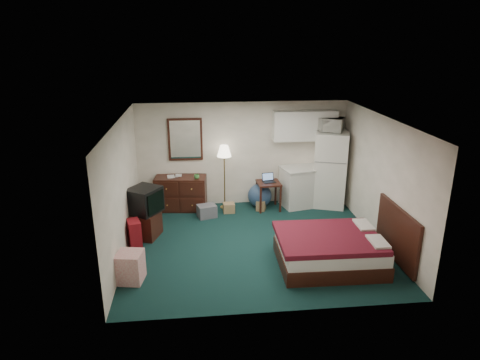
{
  "coord_description": "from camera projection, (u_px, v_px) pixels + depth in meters",
  "views": [
    {
      "loc": [
        -1.11,
        -7.63,
        3.96
      ],
      "look_at": [
        -0.25,
        0.48,
        1.19
      ],
      "focal_mm": 32.0,
      "sensor_mm": 36.0,
      "label": 1
    }
  ],
  "objects": [
    {
      "name": "microwave",
      "position": [
        330.0,
        123.0,
        9.95
      ],
      "size": [
        0.68,
        0.58,
        0.4
      ],
      "primitive_type": "imported",
      "rotation": [
        0.0,
        0.0,
        -0.51
      ],
      "color": "white",
      "rests_on": "fridge"
    },
    {
      "name": "kitchen_counter",
      "position": [
        300.0,
        187.0,
        10.35
      ],
      "size": [
        0.98,
        0.82,
        0.94
      ],
      "primitive_type": null,
      "rotation": [
        0.0,
        0.0,
        0.22
      ],
      "color": "silver",
      "rests_on": "floor"
    },
    {
      "name": "retail_box",
      "position": [
        130.0,
        267.0,
        7.19
      ],
      "size": [
        0.48,
        0.48,
        0.52
      ],
      "primitive_type": null,
      "rotation": [
        0.0,
        0.0,
        -0.17
      ],
      "color": "white",
      "rests_on": "floor"
    },
    {
      "name": "exercise_ball",
      "position": [
        260.0,
        195.0,
        10.32
      ],
      "size": [
        0.67,
        0.67,
        0.58
      ],
      "primitive_type": "sphere",
      "rotation": [
        0.0,
        0.0,
        -0.18
      ],
      "color": "navy",
      "rests_on": "floor"
    },
    {
      "name": "desk",
      "position": [
        268.0,
        196.0,
        10.18
      ],
      "size": [
        0.56,
        0.56,
        0.67
      ],
      "primitive_type": null,
      "rotation": [
        0.0,
        0.0,
        0.06
      ],
      "color": "#39160F",
      "rests_on": "floor"
    },
    {
      "name": "cardboard_box_a",
      "position": [
        229.0,
        208.0,
        10.05
      ],
      "size": [
        0.27,
        0.23,
        0.22
      ],
      "primitive_type": null,
      "rotation": [
        0.0,
        0.0,
        0.03
      ],
      "color": "olive",
      "rests_on": "floor"
    },
    {
      "name": "floor_lamp",
      "position": [
        224.0,
        177.0,
        10.12
      ],
      "size": [
        0.35,
        0.35,
        1.55
      ],
      "primitive_type": null,
      "rotation": [
        0.0,
        0.0,
        0.03
      ],
      "color": "#B38942",
      "rests_on": "floor"
    },
    {
      "name": "dresser",
      "position": [
        181.0,
        193.0,
        10.15
      ],
      "size": [
        1.24,
        0.68,
        0.81
      ],
      "primitive_type": null,
      "rotation": [
        0.0,
        0.0,
        -0.12
      ],
      "color": "#39160F",
      "rests_on": "floor"
    },
    {
      "name": "headboard",
      "position": [
        397.0,
        234.0,
        7.73
      ],
      "size": [
        0.06,
        1.56,
        1.0
      ],
      "primitive_type": null,
      "color": "#39160F",
      "rests_on": "walls"
    },
    {
      "name": "upper_cabinets",
      "position": [
        305.0,
        125.0,
        10.04
      ],
      "size": [
        1.5,
        0.35,
        0.7
      ],
      "primitive_type": null,
      "color": "silver",
      "rests_on": "walls"
    },
    {
      "name": "cardboard_box_b",
      "position": [
        261.0,
        205.0,
        10.18
      ],
      "size": [
        0.27,
        0.29,
        0.24
      ],
      "primitive_type": null,
      "rotation": [
        0.0,
        0.0,
        -0.34
      ],
      "color": "olive",
      "rests_on": "floor"
    },
    {
      "name": "bed",
      "position": [
        330.0,
        250.0,
        7.69
      ],
      "size": [
        1.85,
        1.46,
        0.58
      ],
      "primitive_type": null,
      "rotation": [
        0.0,
        0.0,
        -0.02
      ],
      "color": "#460711",
      "rests_on": "floor"
    },
    {
      "name": "book_b",
      "position": [
        175.0,
        172.0,
        10.04
      ],
      "size": [
        0.15,
        0.02,
        0.2
      ],
      "primitive_type": "imported",
      "rotation": [
        0.0,
        0.0,
        0.0
      ],
      "color": "olive",
      "rests_on": "dresser"
    },
    {
      "name": "mug",
      "position": [
        197.0,
        176.0,
        9.87
      ],
      "size": [
        0.14,
        0.11,
        0.13
      ],
      "primitive_type": "imported",
      "rotation": [
        0.0,
        0.0,
        -0.12
      ],
      "color": "#43883E",
      "rests_on": "dresser"
    },
    {
      "name": "floor",
      "position": [
        255.0,
        243.0,
        8.57
      ],
      "size": [
        5.0,
        4.5,
        0.01
      ],
      "primitive_type": "cube",
      "color": "#0D2B2A",
      "rests_on": "ground"
    },
    {
      "name": "fridge",
      "position": [
        330.0,
        169.0,
        10.25
      ],
      "size": [
        0.95,
        0.95,
        1.82
      ],
      "primitive_type": null,
      "rotation": [
        0.0,
        0.0,
        -0.33
      ],
      "color": "white",
      "rests_on": "floor"
    },
    {
      "name": "crt_tv",
      "position": [
        144.0,
        200.0,
        8.66
      ],
      "size": [
        0.81,
        0.82,
        0.53
      ],
      "primitive_type": null,
      "rotation": [
        0.0,
        0.0,
        -0.57
      ],
      "color": "black",
      "rests_on": "tv_stand"
    },
    {
      "name": "book_a",
      "position": [
        167.0,
        172.0,
        9.96
      ],
      "size": [
        0.17,
        0.04,
        0.23
      ],
      "primitive_type": "imported",
      "rotation": [
        0.0,
        0.0,
        0.12
      ],
      "color": "olive",
      "rests_on": "dresser"
    },
    {
      "name": "file_bin",
      "position": [
        207.0,
        211.0,
        9.78
      ],
      "size": [
        0.48,
        0.41,
        0.29
      ],
      "primitive_type": null,
      "rotation": [
        0.0,
        0.0,
        0.28
      ],
      "color": "slate",
      "rests_on": "floor"
    },
    {
      "name": "ceiling",
      "position": [
        256.0,
        120.0,
        7.76
      ],
      "size": [
        5.0,
        4.5,
        0.01
      ],
      "primitive_type": "cube",
      "color": "beige",
      "rests_on": "walls"
    },
    {
      "name": "walls",
      "position": [
        256.0,
        185.0,
        8.16
      ],
      "size": [
        5.01,
        4.51,
        2.5
      ],
      "color": "beige",
      "rests_on": "floor"
    },
    {
      "name": "tv_stand",
      "position": [
        145.0,
        225.0,
        8.79
      ],
      "size": [
        0.68,
        0.71,
        0.53
      ],
      "primitive_type": null,
      "rotation": [
        0.0,
        0.0,
        -0.32
      ],
      "color": "#39160F",
      "rests_on": "floor"
    },
    {
      "name": "mirror",
      "position": [
        185.0,
        139.0,
        9.99
      ],
      "size": [
        0.8,
        0.06,
        1.0
      ],
      "primitive_type": null,
      "color": "white",
      "rests_on": "walls"
    },
    {
      "name": "laptop",
      "position": [
        269.0,
        178.0,
        10.04
      ],
      "size": [
        0.32,
        0.28,
        0.2
      ],
      "primitive_type": null,
      "rotation": [
        0.0,
        0.0,
        0.18
      ],
      "color": "black",
      "rests_on": "desk"
    },
    {
      "name": "suitcase",
      "position": [
        134.0,
        235.0,
        8.29
      ],
      "size": [
        0.32,
        0.41,
        0.58
      ],
      "primitive_type": null,
      "rotation": [
        0.0,
        0.0,
        0.32
      ],
      "color": "maroon",
      "rests_on": "floor"
    }
  ]
}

